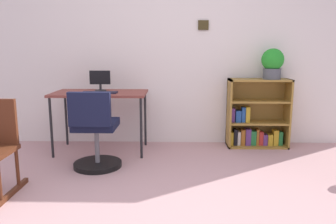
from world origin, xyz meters
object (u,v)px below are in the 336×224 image
desk (100,97)px  office_chair (95,135)px  potted_plant_on_shelf (273,63)px  keyboard (100,92)px  monitor (100,80)px  bookshelf_low (256,117)px

desk → office_chair: bearing=-83.2°
office_chair → potted_plant_on_shelf: (2.07, 0.86, 0.73)m
keyboard → potted_plant_on_shelf: potted_plant_on_shelf is taller
keyboard → office_chair: size_ratio=0.49×
desk → monitor: size_ratio=4.41×
bookshelf_low → potted_plant_on_shelf: potted_plant_on_shelf is taller
office_chair → bookshelf_low: bookshelf_low is taller
monitor → keyboard: size_ratio=0.62×
desk → potted_plant_on_shelf: size_ratio=2.94×
desk → bookshelf_low: 2.02m
potted_plant_on_shelf → office_chair: bearing=-157.4°
monitor → potted_plant_on_shelf: potted_plant_on_shelf is taller
desk → keyboard: (0.02, -0.11, 0.06)m
desk → monitor: bearing=99.3°
keyboard → desk: bearing=100.3°
monitor → potted_plant_on_shelf: (2.16, 0.12, 0.21)m
desk → potted_plant_on_shelf: potted_plant_on_shelf is taller
desk → monitor: monitor is taller
keyboard → potted_plant_on_shelf: bearing=9.0°
bookshelf_low → potted_plant_on_shelf: size_ratio=2.31×
desk → potted_plant_on_shelf: (2.14, 0.23, 0.40)m
office_chair → desk: bearing=96.8°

